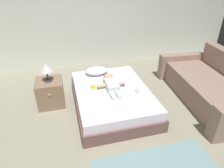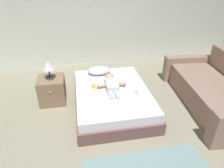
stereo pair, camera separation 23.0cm
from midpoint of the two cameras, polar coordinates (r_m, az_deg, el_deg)
The scene contains 11 objects.
ground_plane at distance 2.83m, azimuth 0.84°, elevation -18.46°, with size 8.00×8.00×0.00m, color gray.
wall_behind_bed at distance 4.92m, azimuth -6.23°, elevation 21.59°, with size 8.00×0.12×2.87m, color silver.
bed at distance 3.49m, azimuth 1.89°, elevation -4.04°, with size 1.26×1.73×0.35m.
pillow at distance 3.89m, azimuth -2.07°, elevation 3.91°, with size 0.44×0.32×0.14m.
baby at distance 3.41m, azimuth 1.67°, elevation 0.02°, with size 0.50×0.66×0.18m.
toothbrush at distance 3.52m, azimuth 5.69°, elevation -0.29°, with size 0.07×0.15×0.02m.
couch at distance 4.03m, azimuth 29.18°, elevation -1.60°, with size 1.26×2.20×0.82m.
nightstand at distance 3.72m, azimuth -15.04°, elevation -1.72°, with size 0.45×0.48×0.47m.
lamp at distance 3.51m, azimuth -16.02°, elevation 4.82°, with size 0.20×0.20×0.32m.
toy_block at distance 3.42m, azimuth -3.37°, elevation -0.68°, with size 0.07×0.07×0.07m.
baby_bottle at distance 3.30m, azimuth 9.34°, elevation -2.27°, with size 0.07×0.12×0.08m.
Camera 2 is at (-0.26, -1.88, 2.11)m, focal length 31.97 mm.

